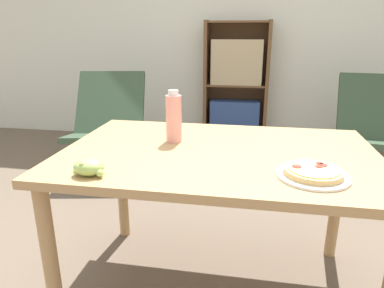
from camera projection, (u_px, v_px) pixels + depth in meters
name	position (u px, v px, depth m)	size (l,w,h in m)	color
wall_back	(238.00, 26.00, 3.75)	(8.00, 0.05, 2.60)	silver
dining_table	(218.00, 169.00, 1.52)	(1.36, 0.89, 0.73)	tan
pizza_on_plate	(313.00, 173.00, 1.21)	(0.26, 0.26, 0.04)	white
grape_bunch	(89.00, 167.00, 1.22)	(0.12, 0.09, 0.06)	#A8CC66
drink_bottle	(174.00, 118.00, 1.59)	(0.07, 0.07, 0.24)	pink
lounge_chair_near	(109.00, 141.00, 3.11)	(0.73, 0.86, 0.88)	black
lounge_chair_far	(374.00, 148.00, 2.92)	(0.69, 0.83, 0.88)	black
bookshelf	(236.00, 90.00, 3.80)	(0.70, 0.29, 1.35)	brown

